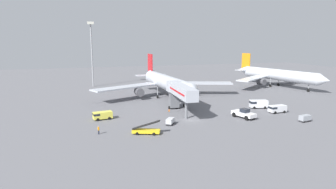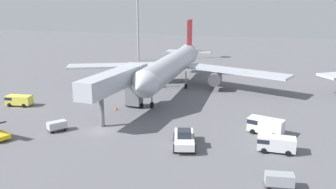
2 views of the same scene
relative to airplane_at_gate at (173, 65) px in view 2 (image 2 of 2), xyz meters
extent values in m
plane|color=slate|center=(-2.35, -27.78, -5.00)|extent=(300.00, 300.00, 0.00)
cylinder|color=#B7BCC6|center=(0.08, -1.53, 0.10)|extent=(6.51, 34.48, 4.69)
cone|color=#B7BCC6|center=(1.10, -20.67, 0.10)|extent=(4.81, 4.30, 4.60)
cone|color=#B7BCC6|center=(-1.00, 18.74, 0.45)|extent=(4.79, 6.54, 4.46)
cube|color=red|center=(-0.91, 17.16, 4.79)|extent=(0.62, 4.97, 7.51)
cube|color=#B7BCC6|center=(1.92, 16.86, 0.69)|extent=(5.81, 3.90, 0.24)
cube|color=#B7BCC6|center=(-3.70, 16.56, 0.69)|extent=(5.81, 3.90, 0.24)
cube|color=#B7BCC6|center=(12.61, 2.48, -0.95)|extent=(23.01, 12.04, 0.44)
cube|color=#B7BCC6|center=(-12.80, 1.12, -0.95)|extent=(22.60, 14.08, 0.44)
cylinder|color=#4C4C51|center=(8.84, 0.86, -2.52)|extent=(2.75, 3.48, 2.57)
cylinder|color=#4C4C51|center=(-8.88, -0.08, -2.52)|extent=(2.75, 3.48, 2.57)
cylinder|color=gray|center=(0.79, -14.88, -2.88)|extent=(0.28, 0.28, 3.15)
cylinder|color=black|center=(0.79, -14.88, -4.45)|extent=(0.41, 1.12, 1.10)
cylinder|color=gray|center=(2.67, 0.67, -2.88)|extent=(0.28, 0.28, 3.15)
cylinder|color=black|center=(2.67, 0.67, -4.45)|extent=(0.41, 1.12, 1.10)
cylinder|color=gray|center=(-2.72, 0.38, -2.88)|extent=(0.28, 0.28, 3.15)
cylinder|color=black|center=(-2.72, 0.38, -4.45)|extent=(0.41, 1.12, 1.10)
cube|color=#B2B7C1|center=(-2.77, -22.80, 1.15)|extent=(3.85, 15.35, 2.70)
cube|color=red|center=(-4.28, -22.71, 1.15)|extent=(0.76, 12.75, 0.44)
cube|color=#B2B7C1|center=(-2.31, -14.61, 1.15)|extent=(3.60, 2.99, 2.84)
cube|color=#232833|center=(-2.23, -13.31, 1.40)|extent=(3.31, 0.42, 0.90)
cube|color=slate|center=(-2.34, -15.21, -2.40)|extent=(2.65, 1.94, 4.41)
cylinder|color=black|center=(-3.76, -15.13, -4.60)|extent=(0.34, 0.82, 0.80)
cylinder|color=black|center=(-0.92, -15.29, -4.60)|extent=(0.34, 0.82, 0.80)
cylinder|color=slate|center=(-2.94, -25.84, -2.60)|extent=(0.70, 0.70, 4.81)
cube|color=white|center=(10.54, -29.45, -4.00)|extent=(4.02, 6.46, 0.90)
cube|color=#232833|center=(10.62, -29.74, -3.10)|extent=(2.14, 2.21, 0.90)
cylinder|color=black|center=(12.19, -31.00, -4.45)|extent=(0.69, 1.17, 1.10)
cylinder|color=black|center=(9.98, -31.65, -4.45)|extent=(0.69, 1.17, 1.10)
cylinder|color=black|center=(11.09, -27.25, -4.45)|extent=(0.69, 1.17, 1.10)
cylinder|color=black|center=(8.88, -27.90, -4.45)|extent=(0.69, 1.17, 1.10)
cylinder|color=black|center=(-12.86, -34.07, -4.70)|extent=(0.64, 0.42, 0.60)
cube|color=silver|center=(21.68, -27.53, -3.90)|extent=(4.57, 2.06, 1.63)
cube|color=#1E232D|center=(20.15, -27.57, -3.54)|extent=(1.50, 2.01, 0.52)
cylinder|color=black|center=(20.31, -28.50, -4.66)|extent=(0.69, 0.37, 0.68)
cylinder|color=black|center=(20.26, -26.64, -4.66)|extent=(0.69, 0.37, 0.68)
cylinder|color=black|center=(23.11, -28.43, -4.66)|extent=(0.69, 0.37, 0.68)
cylinder|color=black|center=(23.06, -26.56, -4.66)|extent=(0.69, 0.37, 0.68)
cube|color=#E5DB4C|center=(-22.04, -20.65, -3.94)|extent=(4.63, 2.51, 1.56)
cube|color=#1E232D|center=(-23.52, -20.88, -3.59)|extent=(1.68, 2.07, 0.50)
cylinder|color=black|center=(-23.25, -21.74, -4.66)|extent=(0.72, 0.43, 0.68)
cylinder|color=black|center=(-23.52, -19.98, -4.66)|extent=(0.72, 0.43, 0.68)
cylinder|color=black|center=(-20.55, -21.32, -4.66)|extent=(0.72, 0.43, 0.68)
cylinder|color=black|center=(-20.83, -19.56, -4.66)|extent=(0.72, 0.43, 0.68)
cube|color=white|center=(20.14, -21.59, -3.75)|extent=(5.15, 3.23, 1.92)
cube|color=#1E232D|center=(18.58, -21.15, -3.33)|extent=(2.03, 2.38, 0.62)
cylinder|color=black|center=(18.45, -22.11, -4.66)|extent=(0.75, 0.53, 0.68)
cylinder|color=black|center=(18.98, -20.26, -4.66)|extent=(0.75, 0.53, 0.68)
cylinder|color=black|center=(21.31, -22.92, -4.66)|extent=(0.75, 0.53, 0.68)
cylinder|color=black|center=(21.83, -21.06, -4.66)|extent=(0.75, 0.53, 0.68)
cube|color=#38383D|center=(22.21, -36.60, -4.71)|extent=(2.94, 1.76, 0.22)
cube|color=#999EA5|center=(22.21, -36.60, -4.04)|extent=(2.94, 1.76, 1.12)
cylinder|color=black|center=(21.35, -37.37, -4.82)|extent=(0.37, 0.17, 0.36)
cylinder|color=black|center=(21.15, -36.14, -4.82)|extent=(0.37, 0.17, 0.36)
cylinder|color=black|center=(23.06, -35.84, -4.82)|extent=(0.37, 0.17, 0.36)
cube|color=#38383D|center=(-8.14, -29.54, -4.71)|extent=(2.55, 2.85, 0.22)
cube|color=silver|center=(-8.14, -29.54, -4.10)|extent=(2.55, 2.85, 1.02)
cylinder|color=black|center=(-8.12, -28.46, -4.82)|extent=(0.31, 0.36, 0.36)
cylinder|color=black|center=(-7.13, -29.15, -4.82)|extent=(0.31, 0.36, 0.36)
cylinder|color=black|center=(-9.15, -29.92, -4.82)|extent=(0.31, 0.36, 0.36)
cylinder|color=black|center=(-8.16, -30.62, -4.82)|extent=(0.31, 0.36, 0.36)
cube|color=black|center=(-4.61, -17.76, -4.99)|extent=(0.47, 0.47, 0.03)
cone|color=orange|center=(-4.61, -17.76, -4.63)|extent=(0.40, 0.40, 0.69)
cylinder|color=#93969B|center=(-21.14, 32.31, 7.37)|extent=(0.56, 0.56, 24.75)
camera|label=1|loc=(-27.28, -88.57, 13.25)|focal=30.99mm
camera|label=2|loc=(21.48, -70.15, 12.83)|focal=38.08mm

